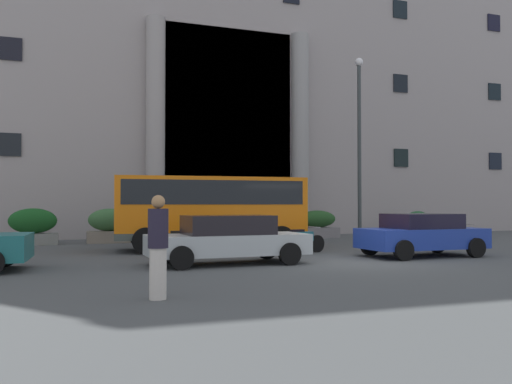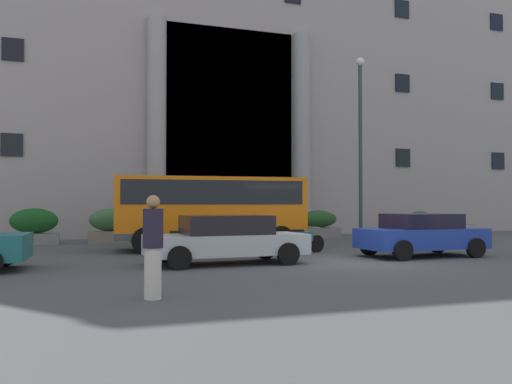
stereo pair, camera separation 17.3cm
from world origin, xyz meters
TOP-DOWN VIEW (x-y plane):
  - ground_plane at (0.00, 0.00)m, footprint 80.00×64.00m
  - office_building_facade at (-0.00, 17.48)m, footprint 43.72×9.72m
  - orange_minibus at (-2.97, 5.50)m, footprint 6.98×3.06m
  - bus_stop_sign at (1.32, 7.67)m, footprint 0.44×0.08m
  - hedge_planter_east at (9.99, 10.74)m, footprint 1.42×0.89m
  - hedge_planter_entrance_left at (-9.31, 10.11)m, footprint 1.97×0.91m
  - hedge_planter_entrance_right at (-2.97, 10.35)m, footprint 1.48×0.73m
  - hedge_planter_west at (3.81, 10.45)m, footprint 2.07×0.98m
  - hedge_planter_far_west at (-6.24, 10.31)m, footprint 1.87×0.96m
  - parked_sedan_far at (2.85, 0.82)m, footprint 3.99×2.08m
  - parked_hatchback_near at (-3.64, 0.78)m, footprint 4.51×2.02m
  - scooter_by_planter at (-4.40, 3.34)m, footprint 1.91×0.73m
  - motorcycle_near_kerb at (6.34, 3.37)m, footprint 2.04×0.55m
  - motorcycle_far_end at (-0.44, 3.01)m, footprint 2.02×0.80m
  - pedestrian_woman_with_bag at (-6.32, -4.06)m, footprint 0.36×0.36m
  - lamppost_plaza_centre at (5.27, 8.82)m, footprint 0.40×0.40m

SIDE VIEW (x-z plane):
  - ground_plane at x=0.00m, z-range -0.12..0.00m
  - scooter_by_planter at x=-4.40m, z-range 0.01..0.90m
  - motorcycle_near_kerb at x=6.34m, z-range 0.01..0.91m
  - motorcycle_far_end at x=-0.44m, z-range 0.01..0.91m
  - hedge_planter_east at x=9.99m, z-range -0.02..1.28m
  - hedge_planter_west at x=3.81m, z-range -0.02..1.34m
  - hedge_planter_entrance_right at x=-2.97m, z-range -0.02..1.35m
  - parked_hatchback_near at x=-3.64m, z-range 0.02..1.38m
  - parked_sedan_far at x=2.85m, z-range 0.02..1.40m
  - hedge_planter_far_west at x=-6.24m, z-range -0.03..1.46m
  - hedge_planter_entrance_left at x=-9.31m, z-range -0.02..1.49m
  - pedestrian_woman_with_bag at x=-6.32m, z-range 0.02..1.85m
  - bus_stop_sign at x=1.32m, z-range 0.30..2.84m
  - orange_minibus at x=-2.97m, z-range 0.27..2.92m
  - lamppost_plaza_centre at x=5.27m, z-range 0.64..9.40m
  - office_building_facade at x=0.00m, z-range -0.01..20.05m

